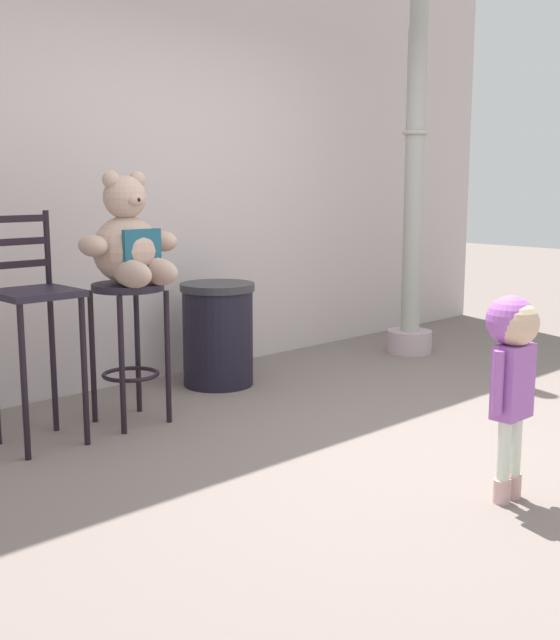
% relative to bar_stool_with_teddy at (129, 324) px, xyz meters
% --- Properties ---
extents(ground_plane, '(24.00, 24.00, 0.00)m').
position_rel_bar_stool_with_teddy_xyz_m(ground_plane, '(0.75, -1.36, -0.58)').
color(ground_plane, slate).
extents(building_wall, '(7.58, 0.30, 3.93)m').
position_rel_bar_stool_with_teddy_xyz_m(building_wall, '(0.75, 0.92, 1.38)').
color(building_wall, beige).
rests_on(building_wall, ground_plane).
extents(bar_stool_with_teddy, '(0.41, 0.41, 0.81)m').
position_rel_bar_stool_with_teddy_xyz_m(bar_stool_with_teddy, '(0.00, 0.00, 0.00)').
color(bar_stool_with_teddy, black).
rests_on(bar_stool_with_teddy, ground_plane).
extents(teddy_bear, '(0.59, 0.53, 0.62)m').
position_rel_bar_stool_with_teddy_xyz_m(teddy_bear, '(0.00, -0.03, 0.46)').
color(teddy_bear, tan).
rests_on(teddy_bear, bar_stool_with_teddy).
extents(child_walking, '(0.29, 0.23, 0.90)m').
position_rel_bar_stool_with_teddy_xyz_m(child_walking, '(0.55, -2.09, 0.08)').
color(child_walking, '#D4A4A3').
rests_on(child_walking, ground_plane).
extents(trash_bin, '(0.50, 0.50, 0.70)m').
position_rel_bar_stool_with_teddy_xyz_m(trash_bin, '(0.91, 0.32, -0.23)').
color(trash_bin, black).
rests_on(trash_bin, ground_plane).
extents(lamppost, '(0.36, 0.36, 3.01)m').
position_rel_bar_stool_with_teddy_xyz_m(lamppost, '(2.68, 0.05, 0.63)').
color(lamppost, '#B59EA6').
rests_on(lamppost, ground_plane).
extents(bar_chair_empty, '(0.39, 0.39, 1.22)m').
position_rel_bar_stool_with_teddy_xyz_m(bar_chair_empty, '(-0.56, 0.02, 0.14)').
color(bar_chair_empty, black).
rests_on(bar_chair_empty, ground_plane).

